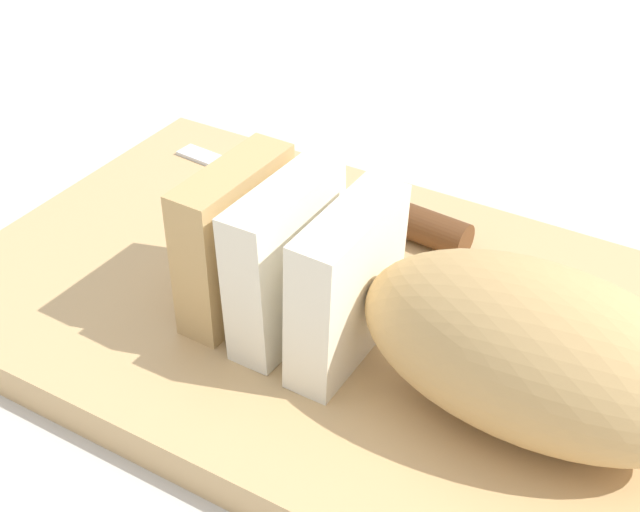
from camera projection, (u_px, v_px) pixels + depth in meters
The scene contains 7 objects.
ground_plane at pixel (320, 324), 0.58m from camera, with size 3.00×3.00×0.00m, color beige.
cutting_board at pixel (320, 309), 0.57m from camera, with size 0.46×0.31×0.02m, color tan.
bread_loaf at pixel (453, 323), 0.46m from camera, with size 0.30×0.09×0.10m.
bread_knife at pixel (390, 216), 0.62m from camera, with size 0.26×0.04×0.02m.
crumb_near_knife at pixel (440, 333), 0.53m from camera, with size 0.01×0.01×0.01m, color #A8753D.
crumb_near_loaf at pixel (287, 377), 0.50m from camera, with size 0.00×0.00×0.00m, color #A8753D.
crumb_stray_left at pixel (266, 301), 0.55m from camera, with size 0.01×0.01×0.01m, color #A8753D.
Camera 1 is at (-0.24, 0.38, 0.37)m, focal length 49.45 mm.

